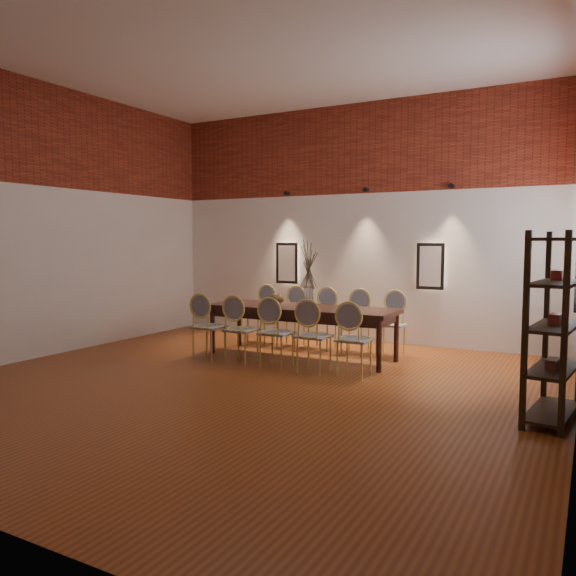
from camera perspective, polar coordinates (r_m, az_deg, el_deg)
The scene contains 27 objects.
floor at distance 6.76m, azimuth -4.46°, elevation -9.89°, with size 7.00×7.00×0.02m, color brown.
ceiling at distance 6.94m, azimuth -4.70°, elevation 24.21°, with size 7.00×7.00×0.02m, color silver.
wall_back at distance 9.71m, azimuth 7.05°, elevation 6.53°, with size 7.00×0.10×4.00m, color silver.
wall_left at distance 9.00m, azimuth -23.98°, elevation 6.29°, with size 0.10×7.00×4.00m, color silver.
brick_band_back at distance 9.77m, azimuth 6.97°, elevation 13.89°, with size 7.00×0.02×1.50m, color maroon.
brick_band_left at distance 9.07m, azimuth -23.98°, elevation 14.22°, with size 0.02×7.00×1.50m, color maroon.
niche_left at distance 10.18m, azimuth -0.03°, elevation 2.55°, with size 0.36×0.06×0.66m, color #FFEAC6.
niche_right at distance 9.22m, azimuth 14.31°, elevation 2.16°, with size 0.36×0.06×0.66m, color #FFEAC6.
spot_fixture_left at distance 10.18m, azimuth -0.11°, elevation 9.59°, with size 0.08×0.08×0.10m, color black.
spot_fixture_mid at distance 9.55m, azimuth 7.92°, elevation 9.85°, with size 0.08×0.08×0.10m, color black.
spot_fixture_right at distance 9.15m, azimuth 16.27°, elevation 9.93°, with size 0.08×0.08×0.10m, color black.
dining_table at distance 8.23m, azimuth 1.34°, elevation -4.48°, with size 2.80×0.90×0.75m, color #371811.
chair_near_a at distance 8.18m, azimuth -8.03°, elevation -3.91°, with size 0.44×0.44×0.94m, color #CCBB59, non-canonical shape.
chair_near_b at distance 7.87m, azimuth -4.73°, elevation -4.23°, with size 0.44×0.44×0.94m, color #CCBB59, non-canonical shape.
chair_near_c at distance 7.58m, azimuth -1.16°, elevation -4.56°, with size 0.44×0.44×0.94m, color #CCBB59, non-canonical shape.
chair_near_d at distance 7.33m, azimuth 2.67°, elevation -4.89°, with size 0.44×0.44×0.94m, color #CCBB59, non-canonical shape.
chair_near_e at distance 7.11m, azimuth 6.76°, elevation -5.23°, with size 0.44×0.44×0.94m, color #CCBB59, non-canonical shape.
chair_far_a at distance 9.39m, azimuth -2.75°, elevation -2.74°, with size 0.44×0.44×0.94m, color #CCBB59, non-canonical shape.
chair_far_b at distance 9.11m, azimuth 0.27°, elevation -2.97°, with size 0.44×0.44×0.94m, color #CCBB59, non-canonical shape.
chair_far_c at distance 8.87m, azimuth 3.48°, elevation -3.19°, with size 0.44×0.44×0.94m, color #CCBB59, non-canonical shape.
chair_far_d at distance 8.65m, azimuth 6.85°, elevation -3.42°, with size 0.44×0.44×0.94m, color #CCBB59, non-canonical shape.
chair_far_e at distance 8.46m, azimuth 10.39°, elevation -3.65°, with size 0.44×0.44×0.94m, color #CCBB59, non-canonical shape.
vase at distance 8.11m, azimuth 2.11°, elevation -0.88°, with size 0.14×0.14×0.30m, color silver.
dried_branches at distance 8.08m, azimuth 2.12°, elevation 2.30°, with size 0.50×0.50×0.70m, color #443B2A, non-canonical shape.
bowl at distance 8.31m, azimuth -1.26°, elevation -1.15°, with size 0.24×0.24×0.18m, color #563819.
book at distance 8.33m, azimuth 1.92°, elevation -1.66°, with size 0.26×0.18×0.03m, color #8B1C6F.
shelving_rack at distance 5.87m, azimuth 25.46°, elevation -3.55°, with size 0.38×1.00×1.80m, color black, non-canonical shape.
Camera 1 is at (3.58, -5.47, 1.71)m, focal length 35.00 mm.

